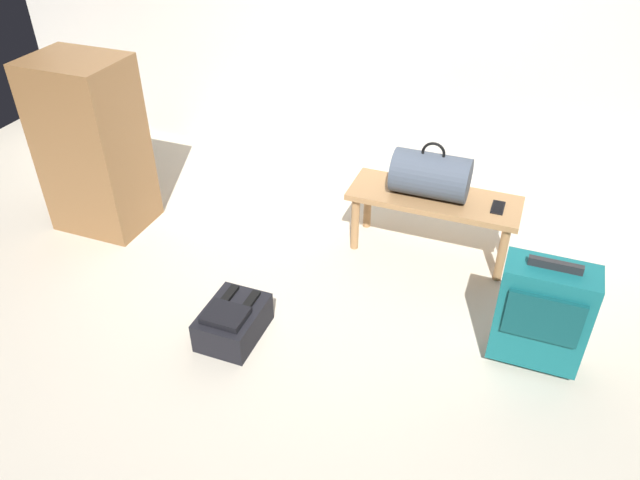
% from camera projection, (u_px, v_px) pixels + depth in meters
% --- Properties ---
extents(ground_plane, '(6.60, 6.60, 0.00)m').
position_uv_depth(ground_plane, '(301.00, 305.00, 3.37)').
color(ground_plane, beige).
extents(bench, '(1.00, 0.36, 0.40)m').
position_uv_depth(bench, '(433.00, 205.00, 3.59)').
color(bench, '#A87A4C').
rests_on(bench, ground).
extents(duffel_bag_slate, '(0.44, 0.26, 0.34)m').
position_uv_depth(duffel_bag_slate, '(431.00, 175.00, 3.49)').
color(duffel_bag_slate, '#475160').
rests_on(duffel_bag_slate, bench).
extents(cell_phone, '(0.07, 0.14, 0.01)m').
position_uv_depth(cell_phone, '(498.00, 207.00, 3.45)').
color(cell_phone, black).
rests_on(cell_phone, bench).
extents(suitcase_upright_teal, '(0.42, 0.23, 0.62)m').
position_uv_depth(suitcase_upright_teal, '(542.00, 314.00, 2.84)').
color(suitcase_upright_teal, '#14666B').
rests_on(suitcase_upright_teal, ground).
extents(backpack_dark, '(0.28, 0.38, 0.21)m').
position_uv_depth(backpack_dark, '(233.00, 321.00, 3.13)').
color(backpack_dark, black).
rests_on(backpack_dark, ground).
extents(side_cabinet, '(0.56, 0.44, 1.10)m').
position_uv_depth(side_cabinet, '(92.00, 146.00, 3.75)').
color(side_cabinet, olive).
rests_on(side_cabinet, ground).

